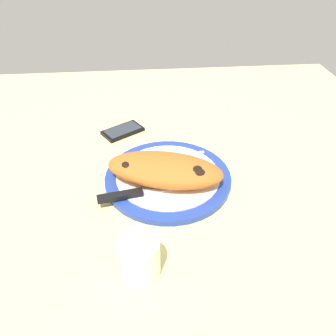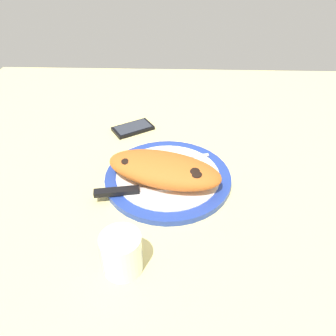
# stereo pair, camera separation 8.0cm
# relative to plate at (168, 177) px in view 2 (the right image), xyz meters

# --- Properties ---
(ground_plane) EXTENTS (1.50, 1.50, 0.03)m
(ground_plane) POSITION_rel_plate_xyz_m (0.00, 0.00, -0.02)
(ground_plane) COLOR #E5D684
(plate) EXTENTS (0.31, 0.31, 0.02)m
(plate) POSITION_rel_plate_xyz_m (0.00, 0.00, 0.00)
(plate) COLOR #233D99
(plate) RESTS_ON ground_plane
(calzone) EXTENTS (0.30, 0.20, 0.06)m
(calzone) POSITION_rel_plate_xyz_m (0.01, 0.02, 0.04)
(calzone) COLOR #C16023
(calzone) RESTS_ON plate
(fork) EXTENTS (0.17, 0.05, 0.00)m
(fork) POSITION_rel_plate_xyz_m (-0.00, -0.06, 0.01)
(fork) COLOR silver
(fork) RESTS_ON plate
(knife) EXTENTS (0.24, 0.06, 0.01)m
(knife) POSITION_rel_plate_xyz_m (0.09, 0.07, 0.01)
(knife) COLOR silver
(knife) RESTS_ON plate
(smartphone) EXTENTS (0.14, 0.12, 0.01)m
(smartphone) POSITION_rel_plate_xyz_m (0.12, -0.24, -0.00)
(smartphone) COLOR black
(smartphone) RESTS_ON ground_plane
(water_glass) EXTENTS (0.07, 0.07, 0.08)m
(water_glass) POSITION_rel_plate_xyz_m (0.08, 0.26, 0.03)
(water_glass) COLOR silver
(water_glass) RESTS_ON ground_plane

